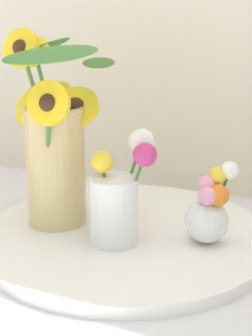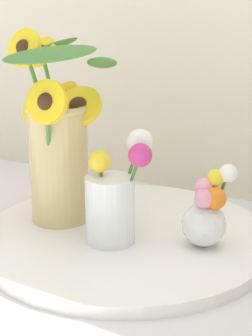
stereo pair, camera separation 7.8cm
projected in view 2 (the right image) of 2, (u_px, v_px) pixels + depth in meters
The scene contains 5 objects.
ground_plane at pixel (80, 255), 0.75m from camera, with size 6.00×6.00×0.00m, color silver.
serving_tray at pixel (126, 233), 0.81m from camera, with size 0.49×0.49×0.02m.
mason_jar_sunflowers at pixel (58, 144), 0.82m from camera, with size 0.21×0.23×0.34m.
vase_small_center at pixel (114, 198), 0.74m from camera, with size 0.11×0.11×0.18m.
vase_bulb_right at pixel (206, 214), 0.73m from camera, with size 0.08×0.07×0.13m.
Camera 2 is at (0.40, -0.56, 0.34)m, focal length 50.00 mm.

